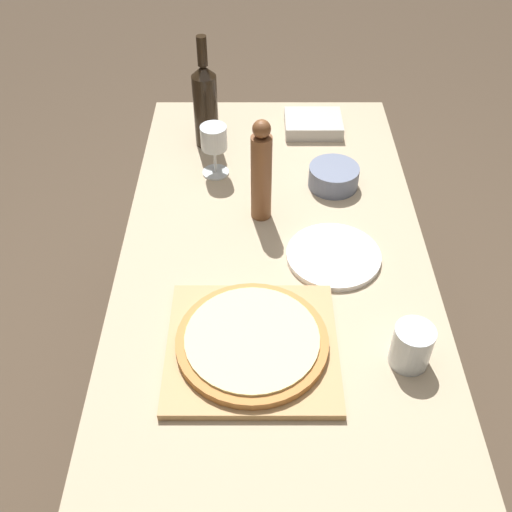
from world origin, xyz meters
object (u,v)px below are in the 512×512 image
object	(u,v)px
pepper_mill	(260,173)
wine_glass	(213,141)
wine_bottle	(204,104)
pizza	(251,341)
small_bowl	(332,176)

from	to	relation	value
pepper_mill	wine_glass	size ratio (longest dim) A/B	1.87
wine_bottle	pizza	bearing A→B (deg)	-79.98
pepper_mill	wine_glass	bearing A→B (deg)	124.29
pepper_mill	small_bowl	bearing A→B (deg)	32.81
pizza	wine_glass	xyz separation A→B (m)	(-0.11, 0.62, 0.08)
pizza	wine_bottle	xyz separation A→B (m)	(-0.14, 0.77, 0.10)
wine_bottle	pepper_mill	xyz separation A→B (m)	(0.16, -0.34, 0.00)
pizza	wine_glass	distance (m)	0.64
wine_glass	small_bowl	distance (m)	0.34
pizza	wine_bottle	distance (m)	0.79
wine_bottle	wine_glass	size ratio (longest dim) A/B	2.21
pepper_mill	wine_glass	xyz separation A→B (m)	(-0.13, 0.19, -0.03)
wine_bottle	pepper_mill	world-z (taller)	wine_bottle
small_bowl	wine_glass	bearing A→B (deg)	169.88
wine_bottle	wine_glass	world-z (taller)	wine_bottle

